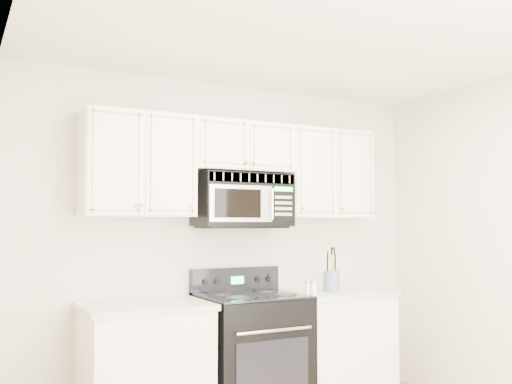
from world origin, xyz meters
TOP-DOWN VIEW (x-y plane):
  - room at (0.00, 0.00)m, footprint 3.51×3.51m
  - base_cabinet_left at (-0.80, 1.44)m, footprint 0.86×0.65m
  - base_cabinet_right at (0.80, 1.44)m, footprint 0.86×0.65m
  - range at (0.03, 1.43)m, footprint 0.76×0.69m
  - upper_cabinets at (0.00, 1.58)m, footprint 2.44×0.37m
  - microwave at (0.02, 1.56)m, footprint 0.75×0.42m
  - utensil_crock at (0.73, 1.37)m, footprint 0.13×0.13m
  - shaker_salt at (0.51, 1.30)m, footprint 0.05×0.05m
  - shaker_pepper at (0.49, 1.35)m, footprint 0.04×0.04m

SIDE VIEW (x-z plane):
  - base_cabinet_left at x=-0.80m, z-range -0.03..0.89m
  - base_cabinet_right at x=0.80m, z-range -0.03..0.89m
  - range at x=0.03m, z-range -0.08..1.04m
  - shaker_pepper at x=0.49m, z-range 0.92..1.02m
  - shaker_salt at x=0.51m, z-range 0.92..1.03m
  - utensil_crock at x=0.73m, z-range 0.83..1.19m
  - room at x=0.00m, z-range 0.00..2.60m
  - microwave at x=0.02m, z-range 1.45..1.86m
  - upper_cabinets at x=0.00m, z-range 1.56..2.31m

